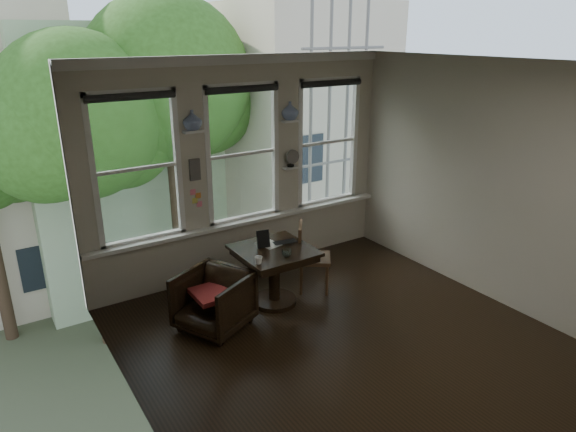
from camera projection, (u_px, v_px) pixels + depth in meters
ground at (340, 339)px, 5.80m from camera, size 4.50×4.50×0.00m
ceiling at (351, 63)px, 4.78m from camera, size 4.50×4.50×0.00m
wall_back at (242, 168)px, 7.07m from camera, size 4.50×0.00×4.50m
wall_front at (552, 307)px, 3.52m from camera, size 4.50×0.00×4.50m
wall_left at (127, 266)px, 4.14m from camera, size 0.00×4.50×4.50m
wall_right at (485, 182)px, 6.44m from camera, size 0.00×4.50×4.50m
window_left at (136, 169)px, 6.26m from camera, size 1.10×0.12×1.90m
window_center at (241, 154)px, 7.00m from camera, size 1.10×0.12×1.90m
window_right at (326, 142)px, 7.74m from camera, size 1.10×0.12×1.90m
shelf_left at (193, 131)px, 6.41m from camera, size 0.26×0.16×0.03m
shelf_right at (290, 121)px, 7.15m from camera, size 0.26×0.16×0.03m
intercom at (195, 169)px, 6.61m from camera, size 0.14×0.06×0.28m
sticky_notes at (196, 195)px, 6.73m from camera, size 0.16×0.01×0.24m
desk_fan at (291, 161)px, 7.33m from camera, size 0.20×0.20×0.24m
vase_left at (192, 120)px, 6.36m from camera, size 0.24×0.24×0.25m
vase_right at (290, 111)px, 7.11m from camera, size 0.24×0.24×0.25m
table at (274, 276)px, 6.45m from camera, size 0.90×0.90×0.75m
armchair_left at (214, 301)px, 5.92m from camera, size 1.01×1.00×0.69m
cushion_red at (213, 293)px, 5.88m from camera, size 0.45×0.45×0.06m
side_chair_right at (314, 258)px, 6.78m from camera, size 0.59×0.59×0.92m
laptop at (287, 244)px, 6.45m from camera, size 0.34×0.25×0.02m
mug at (259, 260)px, 5.91m from camera, size 0.12×0.12×0.09m
drinking_glass at (287, 253)px, 6.10m from camera, size 0.15×0.15×0.09m
tablet at (263, 239)px, 6.34m from camera, size 0.17×0.11×0.22m
papers at (268, 244)px, 6.47m from camera, size 0.27×0.33×0.00m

